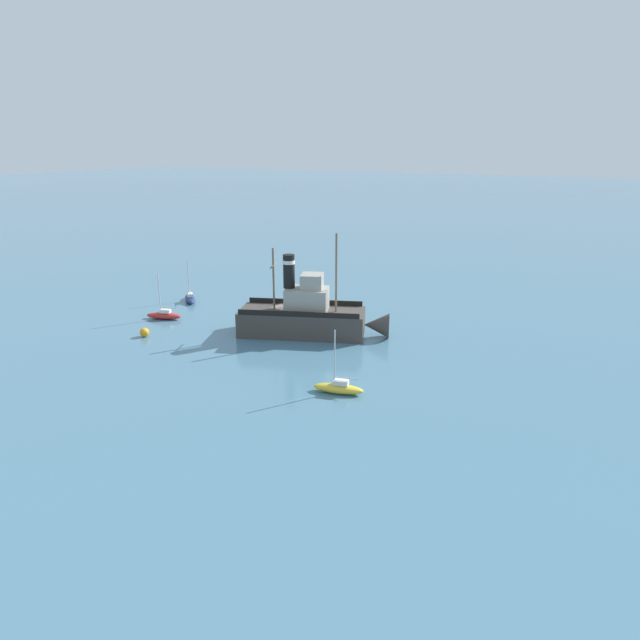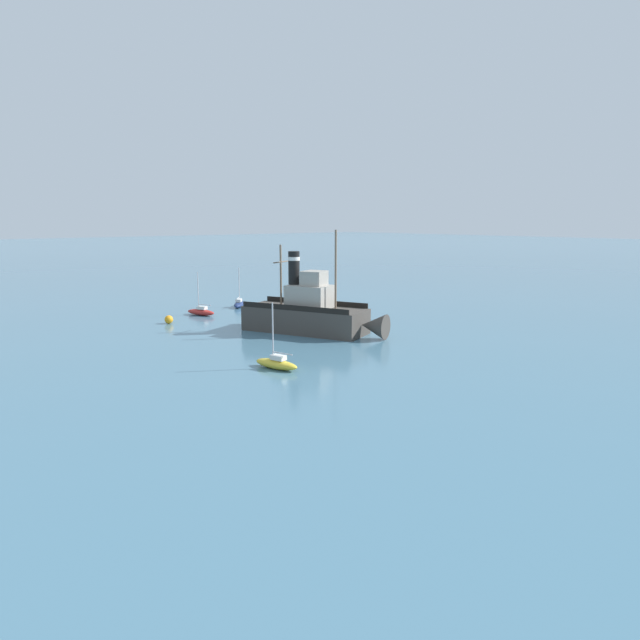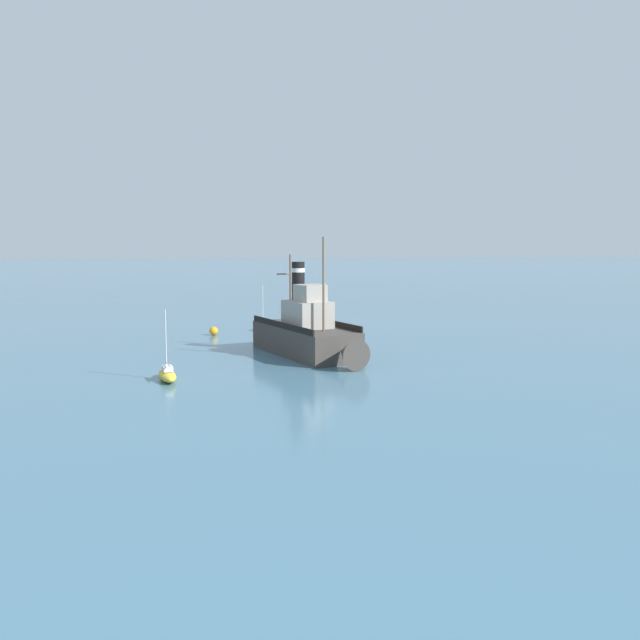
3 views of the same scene
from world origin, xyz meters
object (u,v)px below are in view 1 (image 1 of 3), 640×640
object	(u,v)px
sailboat_yellow	(339,388)
sailboat_navy	(190,298)
sailboat_red	(164,315)
old_tugboat	(308,316)
mooring_buoy	(144,332)

from	to	relation	value
sailboat_yellow	sailboat_navy	bearing A→B (deg)	-118.18
sailboat_yellow	sailboat_red	xyz separation A→B (m)	(-7.74, -24.63, 0.00)
sailboat_navy	sailboat_yellow	bearing A→B (deg)	61.82
old_tugboat	sailboat_red	size ratio (longest dim) A/B	2.99
sailboat_red	mooring_buoy	xyz separation A→B (m)	(5.21, 2.45, 0.02)
sailboat_navy	mooring_buoy	distance (m)	12.75
sailboat_red	old_tugboat	bearing A→B (deg)	100.70
mooring_buoy	sailboat_yellow	bearing A→B (deg)	83.49
old_tugboat	mooring_buoy	size ratio (longest dim) A/B	16.56
sailboat_navy	sailboat_red	xyz separation A→B (m)	(6.65, 2.23, 0.00)
old_tugboat	sailboat_navy	xyz separation A→B (m)	(-3.65, -18.09, -1.40)
old_tugboat	mooring_buoy	world-z (taller)	old_tugboat
sailboat_navy	mooring_buoy	size ratio (longest dim) A/B	5.54
mooring_buoy	old_tugboat	bearing A→B (deg)	121.47
sailboat_navy	sailboat_red	world-z (taller)	same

